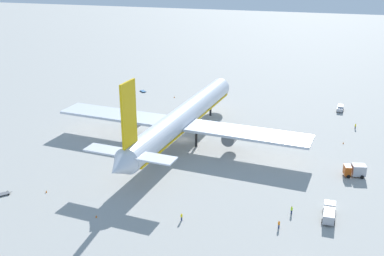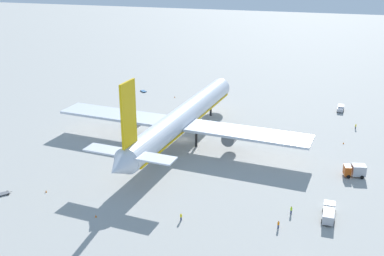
{
  "view_description": "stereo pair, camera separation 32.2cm",
  "coord_description": "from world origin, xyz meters",
  "px_view_note": "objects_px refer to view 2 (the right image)",
  "views": [
    {
      "loc": [
        -119.14,
        -35.47,
        50.84
      ],
      "look_at": [
        -5.17,
        -3.93,
        5.86
      ],
      "focal_mm": 44.33,
      "sensor_mm": 36.0,
      "label": 1
    },
    {
      "loc": [
        -119.06,
        -35.78,
        50.84
      ],
      "look_at": [
        -5.17,
        -3.93,
        5.86
      ],
      "focal_mm": 44.33,
      "sensor_mm": 36.0,
      "label": 2
    }
  ],
  "objects_px": {
    "service_truck_1": "(355,170)",
    "traffic_cone_2": "(96,216)",
    "traffic_cone_4": "(175,97)",
    "ground_worker_3": "(278,225)",
    "baggage_cart_0": "(3,194)",
    "traffic_cone_0": "(343,143)",
    "service_truck_2": "(329,213)",
    "service_van": "(341,108)",
    "traffic_cone_1": "(123,100)",
    "traffic_cone_3": "(46,191)",
    "baggage_cart_1": "(143,91)",
    "ground_worker_0": "(291,210)",
    "airliner": "(181,119)",
    "ground_worker_2": "(356,126)",
    "ground_worker_1": "(181,217)"
  },
  "relations": [
    {
      "from": "service_truck_1",
      "to": "traffic_cone_2",
      "type": "xyz_separation_m",
      "value": [
        -33.25,
        51.02,
        -1.36
      ]
    },
    {
      "from": "service_truck_1",
      "to": "traffic_cone_4",
      "type": "xyz_separation_m",
      "value": [
        49.07,
        60.4,
        -1.36
      ]
    },
    {
      "from": "ground_worker_3",
      "to": "traffic_cone_4",
      "type": "distance_m",
      "value": 88.91
    },
    {
      "from": "baggage_cart_0",
      "to": "ground_worker_3",
      "type": "distance_m",
      "value": 59.89
    },
    {
      "from": "traffic_cone_4",
      "to": "traffic_cone_0",
      "type": "bearing_deg",
      "value": -116.35
    },
    {
      "from": "service_truck_2",
      "to": "service_van",
      "type": "bearing_deg",
      "value": -2.62
    },
    {
      "from": "baggage_cart_0",
      "to": "service_van",
      "type": "bearing_deg",
      "value": -42.24
    },
    {
      "from": "traffic_cone_1",
      "to": "traffic_cone_2",
      "type": "distance_m",
      "value": 78.14
    },
    {
      "from": "service_truck_2",
      "to": "traffic_cone_1",
      "type": "bearing_deg",
      "value": 49.11
    },
    {
      "from": "traffic_cone_3",
      "to": "baggage_cart_0",
      "type": "bearing_deg",
      "value": 112.53
    },
    {
      "from": "baggage_cart_1",
      "to": "ground_worker_0",
      "type": "height_order",
      "value": "ground_worker_0"
    },
    {
      "from": "service_truck_1",
      "to": "traffic_cone_0",
      "type": "xyz_separation_m",
      "value": [
        20.21,
        2.14,
        -1.36
      ]
    },
    {
      "from": "service_van",
      "to": "traffic_cone_3",
      "type": "xyz_separation_m",
      "value": [
        -76.13,
        63.81,
        -0.76
      ]
    },
    {
      "from": "airliner",
      "to": "service_truck_2",
      "type": "xyz_separation_m",
      "value": [
        -30.93,
        -40.11,
        -5.45
      ]
    },
    {
      "from": "baggage_cart_0",
      "to": "traffic_cone_1",
      "type": "height_order",
      "value": "traffic_cone_1"
    },
    {
      "from": "traffic_cone_4",
      "to": "airliner",
      "type": "bearing_deg",
      "value": -159.77
    },
    {
      "from": "traffic_cone_0",
      "to": "traffic_cone_2",
      "type": "height_order",
      "value": "same"
    },
    {
      "from": "traffic_cone_3",
      "to": "traffic_cone_4",
      "type": "xyz_separation_m",
      "value": [
        75.79,
        -5.99,
        0.0
      ]
    },
    {
      "from": "traffic_cone_2",
      "to": "ground_worker_3",
      "type": "bearing_deg",
      "value": -80.82
    },
    {
      "from": "ground_worker_2",
      "to": "traffic_cone_2",
      "type": "distance_m",
      "value": 84.71
    },
    {
      "from": "service_van",
      "to": "ground_worker_3",
      "type": "height_order",
      "value": "service_van"
    },
    {
      "from": "ground_worker_1",
      "to": "traffic_cone_3",
      "type": "xyz_separation_m",
      "value": [
        3.07,
        32.31,
        -0.56
      ]
    },
    {
      "from": "service_truck_1",
      "to": "ground_worker_2",
      "type": "relative_size",
      "value": 3.14
    },
    {
      "from": "ground_worker_2",
      "to": "traffic_cone_3",
      "type": "bearing_deg",
      "value": 131.39
    },
    {
      "from": "service_truck_1",
      "to": "service_truck_2",
      "type": "bearing_deg",
      "value": 164.62
    },
    {
      "from": "airliner",
      "to": "traffic_cone_4",
      "type": "distance_m",
      "value": 42.37
    },
    {
      "from": "ground_worker_2",
      "to": "service_van",
      "type": "bearing_deg",
      "value": 14.31
    },
    {
      "from": "traffic_cone_0",
      "to": "traffic_cone_4",
      "type": "distance_m",
      "value": 65.02
    },
    {
      "from": "service_truck_1",
      "to": "baggage_cart_0",
      "type": "bearing_deg",
      "value": 111.99
    },
    {
      "from": "ground_worker_2",
      "to": "service_truck_2",
      "type": "bearing_deg",
      "value": 172.27
    },
    {
      "from": "service_truck_1",
      "to": "ground_worker_0",
      "type": "xyz_separation_m",
      "value": [
        -21.35,
        13.16,
        -0.73
      ]
    },
    {
      "from": "traffic_cone_4",
      "to": "ground_worker_2",
      "type": "bearing_deg",
      "value": -104.39
    },
    {
      "from": "airliner",
      "to": "ground_worker_3",
      "type": "bearing_deg",
      "value": -140.39
    },
    {
      "from": "baggage_cart_0",
      "to": "traffic_cone_2",
      "type": "bearing_deg",
      "value": -97.11
    },
    {
      "from": "service_truck_2",
      "to": "traffic_cone_3",
      "type": "bearing_deg",
      "value": 95.26
    },
    {
      "from": "baggage_cart_0",
      "to": "traffic_cone_3",
      "type": "bearing_deg",
      "value": -67.47
    },
    {
      "from": "ground_worker_0",
      "to": "ground_worker_3",
      "type": "relative_size",
      "value": 1.06
    },
    {
      "from": "service_truck_1",
      "to": "traffic_cone_2",
      "type": "height_order",
      "value": "service_truck_1"
    },
    {
      "from": "traffic_cone_1",
      "to": "traffic_cone_4",
      "type": "height_order",
      "value": "same"
    },
    {
      "from": "traffic_cone_3",
      "to": "traffic_cone_0",
      "type": "bearing_deg",
      "value": -53.85
    },
    {
      "from": "ground_worker_0",
      "to": "traffic_cone_1",
      "type": "xyz_separation_m",
      "value": [
        61.8,
        63.81,
        -0.62
      ]
    },
    {
      "from": "ground_worker_1",
      "to": "traffic_cone_3",
      "type": "height_order",
      "value": "ground_worker_1"
    },
    {
      "from": "airliner",
      "to": "traffic_cone_3",
      "type": "bearing_deg",
      "value": 150.72
    },
    {
      "from": "service_van",
      "to": "traffic_cone_0",
      "type": "bearing_deg",
      "value": -179.13
    },
    {
      "from": "ground_worker_1",
      "to": "ground_worker_2",
      "type": "relative_size",
      "value": 0.98
    },
    {
      "from": "service_truck_1",
      "to": "baggage_cart_1",
      "type": "height_order",
      "value": "service_truck_1"
    },
    {
      "from": "ground_worker_0",
      "to": "ground_worker_1",
      "type": "relative_size",
      "value": 1.07
    },
    {
      "from": "ground_worker_0",
      "to": "traffic_cone_3",
      "type": "distance_m",
      "value": 53.51
    },
    {
      "from": "service_truck_1",
      "to": "traffic_cone_1",
      "type": "distance_m",
      "value": 86.96
    },
    {
      "from": "traffic_cone_3",
      "to": "airliner",
      "type": "bearing_deg",
      "value": -29.28
    }
  ]
}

